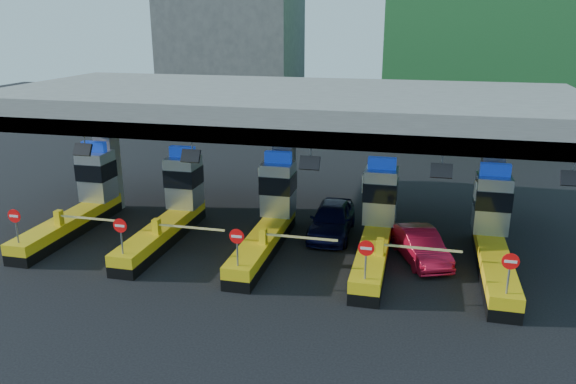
# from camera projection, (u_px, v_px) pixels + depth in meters

# --- Properties ---
(ground) EXTENTS (120.00, 120.00, 0.00)m
(ground) POSITION_uv_depth(u_px,v_px,m) (269.00, 245.00, 26.66)
(ground) COLOR black
(ground) RESTS_ON ground
(toll_canopy) EXTENTS (28.00, 12.09, 7.00)m
(toll_canopy) POSITION_uv_depth(u_px,v_px,m) (283.00, 108.00, 27.51)
(toll_canopy) COLOR slate
(toll_canopy) RESTS_ON ground
(toll_lane_far_left) EXTENTS (4.43, 8.00, 4.16)m
(toll_lane_far_left) POSITION_uv_depth(u_px,v_px,m) (82.00, 200.00, 28.75)
(toll_lane_far_left) COLOR black
(toll_lane_far_left) RESTS_ON ground
(toll_lane_left) EXTENTS (4.43, 8.00, 4.16)m
(toll_lane_left) POSITION_uv_depth(u_px,v_px,m) (173.00, 208.00, 27.63)
(toll_lane_left) COLOR black
(toll_lane_left) RESTS_ON ground
(toll_lane_center) EXTENTS (4.43, 8.00, 4.16)m
(toll_lane_center) POSITION_uv_depth(u_px,v_px,m) (270.00, 216.00, 26.51)
(toll_lane_center) COLOR black
(toll_lane_center) RESTS_ON ground
(toll_lane_right) EXTENTS (4.43, 8.00, 4.16)m
(toll_lane_right) POSITION_uv_depth(u_px,v_px,m) (377.00, 224.00, 25.39)
(toll_lane_right) COLOR black
(toll_lane_right) RESTS_ON ground
(toll_lane_far_right) EXTENTS (4.43, 8.00, 4.16)m
(toll_lane_far_right) POSITION_uv_depth(u_px,v_px,m) (493.00, 234.00, 24.27)
(toll_lane_far_right) COLOR black
(toll_lane_far_right) RESTS_ON ground
(bg_building_concrete) EXTENTS (14.00, 10.00, 18.00)m
(bg_building_concrete) POSITION_uv_depth(u_px,v_px,m) (232.00, 31.00, 60.57)
(bg_building_concrete) COLOR #4C4C49
(bg_building_concrete) RESTS_ON ground
(van) EXTENTS (2.05, 4.94, 1.67)m
(van) POSITION_uv_depth(u_px,v_px,m) (332.00, 219.00, 27.71)
(van) COLOR black
(van) RESTS_ON ground
(red_car) EXTENTS (3.00, 4.53, 1.41)m
(red_car) POSITION_uv_depth(u_px,v_px,m) (420.00, 245.00, 24.81)
(red_car) COLOR #B10D27
(red_car) RESTS_ON ground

